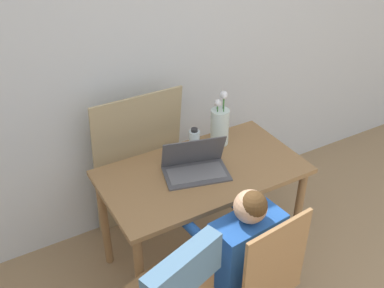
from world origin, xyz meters
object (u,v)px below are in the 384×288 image
at_px(flower_vase, 220,124).
at_px(water_bottle, 194,143).
at_px(chair_occupied, 254,280).
at_px(person_seated, 239,244).
at_px(laptop, 195,165).

bearing_deg(flower_vase, water_bottle, -168.38).
xyz_separation_m(chair_occupied, water_bottle, (0.12, 0.80, 0.33)).
xyz_separation_m(person_seated, laptop, (0.05, 0.52, 0.15)).
distance_m(person_seated, laptop, 0.54).
bearing_deg(flower_vase, person_seated, -115.01).
bearing_deg(water_bottle, chair_occupied, -98.21).
relative_size(laptop, flower_vase, 1.16).
relative_size(chair_occupied, laptop, 2.29).
bearing_deg(water_bottle, laptop, -118.47).
distance_m(person_seated, water_bottle, 0.71).
bearing_deg(chair_occupied, person_seated, -90.00).
bearing_deg(laptop, flower_vase, 48.76).
height_order(flower_vase, water_bottle, flower_vase).
bearing_deg(flower_vase, chair_occupied, -110.92).
relative_size(chair_occupied, flower_vase, 2.66).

